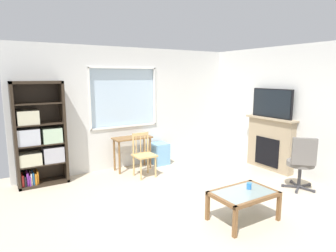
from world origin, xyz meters
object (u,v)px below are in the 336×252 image
object	(u,v)px
tv	(272,103)
coffee_table	(244,196)
office_chair	(302,161)
fireplace	(270,143)
bookshelf	(39,139)
wooden_chair	(144,154)
sippy_cup	(249,186)
plastic_drawer_unit	(160,153)
desk_under_window	(132,144)

from	to	relation	value
tv	coffee_table	world-z (taller)	tv
tv	office_chair	bearing A→B (deg)	-113.88
fireplace	tv	bearing A→B (deg)	180.00
bookshelf	wooden_chair	world-z (taller)	bookshelf
wooden_chair	sippy_cup	xyz separation A→B (m)	(0.51, -2.40, 0.01)
sippy_cup	plastic_drawer_unit	bearing A→B (deg)	86.22
bookshelf	tv	size ratio (longest dim) A/B	1.97
office_chair	coffee_table	size ratio (longest dim) A/B	1.10
plastic_drawer_unit	fireplace	bearing A→B (deg)	-40.44
desk_under_window	office_chair	size ratio (longest dim) A/B	0.84
desk_under_window	wooden_chair	world-z (taller)	wooden_chair
tv	sippy_cup	bearing A→B (deg)	-147.08
plastic_drawer_unit	tv	size ratio (longest dim) A/B	0.50
plastic_drawer_unit	tv	bearing A→B (deg)	-40.71
wooden_chair	office_chair	bearing A→B (deg)	-46.12
desk_under_window	sippy_cup	distance (m)	2.96
plastic_drawer_unit	sippy_cup	distance (m)	2.97
desk_under_window	wooden_chair	distance (m)	0.53
fireplace	coffee_table	distance (m)	2.64
desk_under_window	bookshelf	bearing A→B (deg)	176.63
desk_under_window	office_chair	xyz separation A→B (m)	(2.11, -2.69, -0.04)
desk_under_window	plastic_drawer_unit	bearing A→B (deg)	3.95
plastic_drawer_unit	fireplace	distance (m)	2.51
wooden_chair	sippy_cup	distance (m)	2.45
wooden_chair	bookshelf	bearing A→B (deg)	161.65
desk_under_window	sippy_cup	size ratio (longest dim) A/B	9.31
plastic_drawer_unit	tv	world-z (taller)	tv
bookshelf	fireplace	bearing A→B (deg)	-20.49
desk_under_window	sippy_cup	xyz separation A→B (m)	(0.53, -2.91, -0.11)
wooden_chair	tv	xyz separation A→B (m)	(2.59, -1.05, 1.02)
wooden_chair	plastic_drawer_unit	xyz separation A→B (m)	(0.71, 0.56, -0.21)
desk_under_window	office_chair	bearing A→B (deg)	-51.92
office_chair	fireplace	bearing A→B (deg)	65.34
wooden_chair	sippy_cup	bearing A→B (deg)	-77.90
bookshelf	plastic_drawer_unit	bearing A→B (deg)	-1.33
office_chair	wooden_chair	bearing A→B (deg)	133.88
coffee_table	sippy_cup	size ratio (longest dim) A/B	10.12
coffee_table	sippy_cup	xyz separation A→B (m)	(0.15, 0.04, 0.11)
fireplace	tv	world-z (taller)	tv
bookshelf	wooden_chair	xyz separation A→B (m)	(1.88, -0.62, -0.43)
plastic_drawer_unit	coffee_table	world-z (taller)	plastic_drawer_unit
coffee_table	office_chair	bearing A→B (deg)	8.70
wooden_chair	fireplace	xyz separation A→B (m)	(2.61, -1.05, 0.12)
bookshelf	desk_under_window	world-z (taller)	bookshelf
coffee_table	sippy_cup	bearing A→B (deg)	16.07
desk_under_window	tv	distance (m)	3.17
fireplace	bookshelf	bearing A→B (deg)	159.51
tv	coffee_table	bearing A→B (deg)	-148.06
desk_under_window	fireplace	distance (m)	3.05
coffee_table	sippy_cup	distance (m)	0.19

